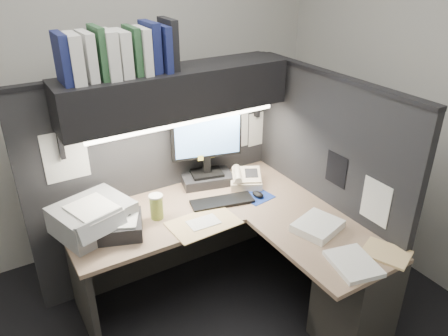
{
  "coord_description": "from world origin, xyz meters",
  "views": [
    {
      "loc": [
        -1.03,
        -1.79,
        2.34
      ],
      "look_at": [
        0.35,
        0.51,
        0.98
      ],
      "focal_mm": 35.0,
      "sensor_mm": 36.0,
      "label": 1
    }
  ],
  "objects": [
    {
      "name": "desk",
      "position": [
        0.43,
        -0.0,
        0.44
      ],
      "size": [
        1.7,
        1.53,
        0.73
      ],
      "color": "#9C7E63",
      "rests_on": "floor"
    },
    {
      "name": "mouse",
      "position": [
        0.58,
        0.42,
        0.75
      ],
      "size": [
        0.08,
        0.1,
        0.04
      ],
      "primitive_type": "ellipsoid",
      "rotation": [
        0.0,
        0.0,
        0.18
      ],
      "color": "black",
      "rests_on": "mousepad"
    },
    {
      "name": "overhead_shelf",
      "position": [
        0.12,
        0.75,
        1.5
      ],
      "size": [
        1.55,
        0.34,
        0.3
      ],
      "primitive_type": "cube",
      "color": "black",
      "rests_on": "partition_back"
    },
    {
      "name": "coffee_cup",
      "position": [
        -0.15,
        0.54,
        0.81
      ],
      "size": [
        0.1,
        0.1,
        0.16
      ],
      "primitive_type": "cylinder",
      "rotation": [
        0.0,
        0.0,
        0.16
      ],
      "color": "#B4B348",
      "rests_on": "desk"
    },
    {
      "name": "printer",
      "position": [
        -0.55,
        0.63,
        0.82
      ],
      "size": [
        0.54,
        0.49,
        0.18
      ],
      "primitive_type": "cube",
      "rotation": [
        0.0,
        0.0,
        0.3
      ],
      "color": "gray",
      "rests_on": "desk"
    },
    {
      "name": "wall_back",
      "position": [
        0.0,
        1.5,
        1.35
      ],
      "size": [
        3.5,
        0.04,
        2.7
      ],
      "primitive_type": "cube",
      "color": "#BBB9B1",
      "rests_on": "floor"
    },
    {
      "name": "task_light_tube",
      "position": [
        0.12,
        0.61,
        1.33
      ],
      "size": [
        1.32,
        0.04,
        0.04
      ],
      "primitive_type": "cylinder",
      "rotation": [
        0.0,
        1.57,
        0.0
      ],
      "color": "white",
      "rests_on": "overhead_shelf"
    },
    {
      "name": "notebook_stack",
      "position": [
        -0.45,
        0.51,
        0.78
      ],
      "size": [
        0.41,
        0.38,
        0.1
      ],
      "primitive_type": "cube",
      "rotation": [
        0.0,
        0.0,
        -0.35
      ],
      "color": "black",
      "rests_on": "desk"
    },
    {
      "name": "paper_stack_a",
      "position": [
        0.67,
        -0.11,
        0.76
      ],
      "size": [
        0.34,
        0.31,
        0.05
      ],
      "primitive_type": "cube",
      "rotation": [
        0.0,
        0.0,
        0.29
      ],
      "color": "white",
      "rests_on": "desk"
    },
    {
      "name": "pinned_papers",
      "position": [
        0.42,
        0.56,
        1.05
      ],
      "size": [
        1.76,
        1.31,
        0.51
      ],
      "color": "white",
      "rests_on": "partition_back"
    },
    {
      "name": "keyboard",
      "position": [
        0.32,
        0.48,
        0.74
      ],
      "size": [
        0.46,
        0.24,
        0.02
      ],
      "primitive_type": "cube",
      "rotation": [
        0.0,
        0.0,
        -0.22
      ],
      "color": "black",
      "rests_on": "desk"
    },
    {
      "name": "partition_back",
      "position": [
        0.03,
        0.93,
        0.8
      ],
      "size": [
        1.9,
        0.06,
        1.6
      ],
      "primitive_type": "cube",
      "color": "black",
      "rests_on": "floor"
    },
    {
      "name": "telephone",
      "position": [
        0.61,
        0.63,
        0.78
      ],
      "size": [
        0.32,
        0.32,
        0.09
      ],
      "primitive_type": "cube",
      "rotation": [
        0.0,
        0.0,
        -0.5
      ],
      "color": "beige",
      "rests_on": "desk"
    },
    {
      "name": "paper_stack_b",
      "position": [
        0.61,
        -0.49,
        0.74
      ],
      "size": [
        0.29,
        0.33,
        0.03
      ],
      "primitive_type": "cube",
      "rotation": [
        0.0,
        0.0,
        -0.22
      ],
      "color": "white",
      "rests_on": "desk"
    },
    {
      "name": "wall_right",
      "position": [
        1.75,
        0.0,
        1.35
      ],
      "size": [
        0.04,
        3.0,
        2.7
      ],
      "primitive_type": "cube",
      "color": "#BBB9B1",
      "rests_on": "floor"
    },
    {
      "name": "monitor",
      "position": [
        0.37,
        0.79,
        0.95
      ],
      "size": [
        0.52,
        0.31,
        0.57
      ],
      "rotation": [
        0.0,
        0.0,
        -0.24
      ],
      "color": "black",
      "rests_on": "desk"
    },
    {
      "name": "binder_row",
      "position": [
        -0.22,
        0.75,
        1.79
      ],
      "size": [
        0.7,
        0.25,
        0.31
      ],
      "color": "#151C4C",
      "rests_on": "overhead_shelf"
    },
    {
      "name": "manila_stack",
      "position": [
        0.85,
        -0.51,
        0.74
      ],
      "size": [
        0.29,
        0.32,
        0.01
      ],
      "primitive_type": "cube",
      "rotation": [
        0.0,
        0.0,
        0.4
      ],
      "color": "#D5B478",
      "rests_on": "desk"
    },
    {
      "name": "partition_right",
      "position": [
        0.98,
        0.18,
        0.8
      ],
      "size": [
        0.06,
        1.5,
        1.6
      ],
      "primitive_type": "cube",
      "color": "black",
      "rests_on": "floor"
    },
    {
      "name": "open_folder",
      "position": [
        0.08,
        0.32,
        0.73
      ],
      "size": [
        0.46,
        0.31,
        0.01
      ],
      "primitive_type": "cube",
      "rotation": [
        0.0,
        0.0,
        0.04
      ],
      "color": "#D5B478",
      "rests_on": "desk"
    },
    {
      "name": "mousepad",
      "position": [
        0.58,
        0.42,
        0.73
      ],
      "size": [
        0.23,
        0.21,
        0.0
      ],
      "primitive_type": "cube",
      "rotation": [
        0.0,
        0.0,
        0.15
      ],
      "color": "navy",
      "rests_on": "desk"
    }
  ]
}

